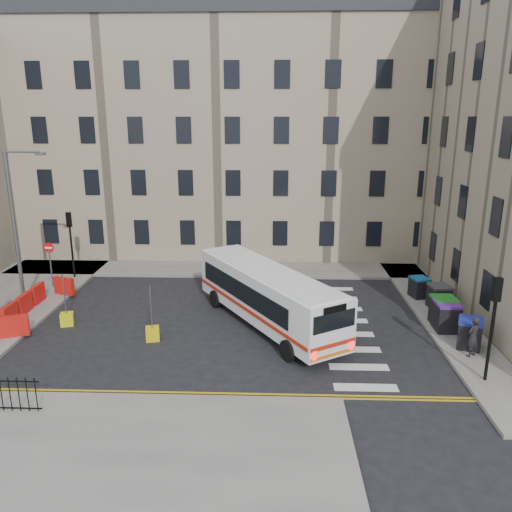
# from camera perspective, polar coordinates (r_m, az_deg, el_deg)

# --- Properties ---
(ground) EXTENTS (120.00, 120.00, 0.00)m
(ground) POSITION_cam_1_polar(r_m,az_deg,el_deg) (24.90, 0.82, -7.64)
(ground) COLOR black
(ground) RESTS_ON ground
(pavement_north) EXTENTS (36.00, 3.20, 0.15)m
(pavement_north) POSITION_cam_1_polar(r_m,az_deg,el_deg) (33.58, -9.14, -1.48)
(pavement_north) COLOR slate
(pavement_north) RESTS_ON ground
(pavement_east) EXTENTS (2.40, 26.00, 0.15)m
(pavement_east) POSITION_cam_1_polar(r_m,az_deg,el_deg) (29.83, 18.61, -4.32)
(pavement_east) COLOR slate
(pavement_east) RESTS_ON ground
(pavement_sw) EXTENTS (20.00, 6.00, 0.15)m
(pavement_sw) POSITION_cam_1_polar(r_m,az_deg,el_deg) (17.79, -24.63, -19.22)
(pavement_sw) COLOR slate
(pavement_sw) RESTS_ON ground
(terrace_north) EXTENTS (38.30, 10.80, 17.20)m
(terrace_north) POSITION_cam_1_polar(r_m,az_deg,el_deg) (39.11, -9.21, 13.65)
(terrace_north) COLOR gray
(terrace_north) RESTS_ON ground
(traffic_light_east) EXTENTS (0.28, 0.22, 4.10)m
(traffic_light_east) POSITION_cam_1_polar(r_m,az_deg,el_deg) (20.40, 25.54, -5.92)
(traffic_light_east) COLOR black
(traffic_light_east) RESTS_ON pavement_east
(traffic_light_nw) EXTENTS (0.28, 0.22, 4.10)m
(traffic_light_nw) POSITION_cam_1_polar(r_m,az_deg,el_deg) (32.66, -20.45, 2.31)
(traffic_light_nw) COLOR black
(traffic_light_nw) RESTS_ON pavement_west
(streetlamp) EXTENTS (0.50, 0.22, 8.14)m
(streetlamp) POSITION_cam_1_polar(r_m,az_deg,el_deg) (28.81, -25.89, 3.05)
(streetlamp) COLOR #595B5E
(streetlamp) RESTS_ON pavement_west
(no_entry_north) EXTENTS (0.60, 0.08, 3.00)m
(no_entry_north) POSITION_cam_1_polar(r_m,az_deg,el_deg) (31.27, -22.52, 0.04)
(no_entry_north) COLOR #595B5E
(no_entry_north) RESTS_ON pavement_west
(roadworks_barriers) EXTENTS (1.66, 6.26, 1.00)m
(roadworks_barriers) POSITION_cam_1_polar(r_m,az_deg,el_deg) (27.96, -24.29, -4.99)
(roadworks_barriers) COLOR red
(roadworks_barriers) RESTS_ON pavement_west
(bus) EXTENTS (7.37, 9.90, 2.79)m
(bus) POSITION_cam_1_polar(r_m,az_deg,el_deg) (24.06, 1.27, -4.36)
(bus) COLOR white
(bus) RESTS_ON ground
(wheelie_bin_a) EXTENTS (1.35, 1.44, 1.27)m
(wheelie_bin_a) POSITION_cam_1_polar(r_m,az_deg,el_deg) (23.74, 23.23, -8.10)
(wheelie_bin_a) COLOR black
(wheelie_bin_a) RESTS_ON pavement_east
(wheelie_bin_b) EXTENTS (1.09, 1.25, 1.37)m
(wheelie_bin_b) POSITION_cam_1_polar(r_m,az_deg,el_deg) (25.13, 20.92, -6.43)
(wheelie_bin_b) COLOR black
(wheelie_bin_b) RESTS_ON pavement_east
(wheelie_bin_c) EXTENTS (1.14, 1.30, 1.38)m
(wheelie_bin_c) POSITION_cam_1_polar(r_m,az_deg,el_deg) (25.65, 20.64, -5.93)
(wheelie_bin_c) COLOR black
(wheelie_bin_c) RESTS_ON pavement_east
(wheelie_bin_d) EXTENTS (1.14, 1.27, 1.26)m
(wheelie_bin_d) POSITION_cam_1_polar(r_m,az_deg,el_deg) (27.80, 20.20, -4.38)
(wheelie_bin_d) COLOR black
(wheelie_bin_d) RESTS_ON pavement_east
(wheelie_bin_e) EXTENTS (1.11, 1.20, 1.12)m
(wheelie_bin_e) POSITION_cam_1_polar(r_m,az_deg,el_deg) (29.16, 18.15, -3.40)
(wheelie_bin_e) COLOR black
(wheelie_bin_e) RESTS_ON pavement_east
(pedestrian) EXTENTS (0.76, 0.71, 1.75)m
(pedestrian) POSITION_cam_1_polar(r_m,az_deg,el_deg) (22.81, 23.55, -8.47)
(pedestrian) COLOR black
(pedestrian) RESTS_ON pavement_east
(bollard_yellow) EXTENTS (0.75, 0.75, 0.60)m
(bollard_yellow) POSITION_cam_1_polar(r_m,az_deg,el_deg) (26.22, -20.78, -6.76)
(bollard_yellow) COLOR #CECF0B
(bollard_yellow) RESTS_ON ground
(bollard_chevron) EXTENTS (0.73, 0.73, 0.60)m
(bollard_chevron) POSITION_cam_1_polar(r_m,az_deg,el_deg) (23.47, -11.74, -8.69)
(bollard_chevron) COLOR gold
(bollard_chevron) RESTS_ON ground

